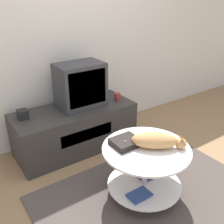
# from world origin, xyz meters

# --- Properties ---
(ground_plane) EXTENTS (12.00, 12.00, 0.00)m
(ground_plane) POSITION_xyz_m (0.00, 0.00, 0.00)
(ground_plane) COLOR #93704C
(wall_back) EXTENTS (8.00, 0.05, 2.60)m
(wall_back) POSITION_xyz_m (0.00, 1.49, 1.30)
(wall_back) COLOR silver
(wall_back) RESTS_ON ground_plane
(rug) EXTENTS (1.89, 1.32, 0.02)m
(rug) POSITION_xyz_m (0.00, 0.00, 0.01)
(rug) COLOR #4C423D
(rug) RESTS_ON ground_plane
(tv_stand) EXTENTS (1.34, 0.56, 0.49)m
(tv_stand) POSITION_xyz_m (-0.14, 1.13, 0.25)
(tv_stand) COLOR #33302D
(tv_stand) RESTS_ON ground_plane
(tv) EXTENTS (0.50, 0.34, 0.49)m
(tv) POSITION_xyz_m (-0.04, 1.15, 0.73)
(tv) COLOR #333338
(tv) RESTS_ON tv_stand
(speaker) EXTENTS (0.10, 0.10, 0.10)m
(speaker) POSITION_xyz_m (-0.68, 1.20, 0.54)
(speaker) COLOR black
(speaker) RESTS_ON tv_stand
(mug) EXTENTS (0.07, 0.07, 0.09)m
(mug) POSITION_xyz_m (0.39, 1.06, 0.53)
(mug) COLOR #99332D
(mug) RESTS_ON tv_stand
(coffee_table) EXTENTS (0.73, 0.73, 0.48)m
(coffee_table) POSITION_xyz_m (-0.02, 0.08, 0.31)
(coffee_table) COLOR #B2B2B7
(coffee_table) RESTS_ON rug
(dvd_box) EXTENTS (0.23, 0.20, 0.05)m
(dvd_box) POSITION_xyz_m (-0.14, 0.21, 0.53)
(dvd_box) COLOR black
(dvd_box) RESTS_ON coffee_table
(cat) EXTENTS (0.47, 0.39, 0.13)m
(cat) POSITION_xyz_m (0.04, 0.04, 0.56)
(cat) COLOR tan
(cat) RESTS_ON coffee_table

